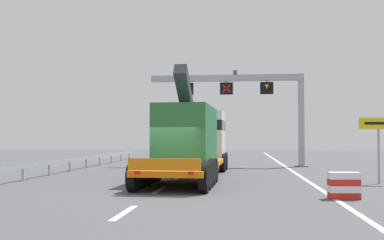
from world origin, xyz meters
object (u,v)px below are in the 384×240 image
at_px(heavy_haul_truck_orange, 194,139).
at_px(exit_sign_yellow, 379,133).
at_px(crash_barrier_striped, 344,186).
at_px(overhead_lane_gantry, 248,92).

relative_size(heavy_haul_truck_orange, exit_sign_yellow, 4.79).
relative_size(heavy_haul_truck_orange, crash_barrier_striped, 13.66).
xyz_separation_m(heavy_haul_truck_orange, crash_barrier_striped, (5.91, -8.56, -1.54)).
bearing_deg(crash_barrier_striped, exit_sign_yellow, 63.44).
xyz_separation_m(overhead_lane_gantry, exit_sign_yellow, (5.58, -11.92, -3.00)).
height_order(exit_sign_yellow, crash_barrier_striped, exit_sign_yellow).
bearing_deg(heavy_haul_truck_orange, overhead_lane_gantry, 70.94).
bearing_deg(heavy_haul_truck_orange, crash_barrier_striped, -55.39).
height_order(heavy_haul_truck_orange, crash_barrier_striped, heavy_haul_truck_orange).
relative_size(exit_sign_yellow, crash_barrier_striped, 2.85).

